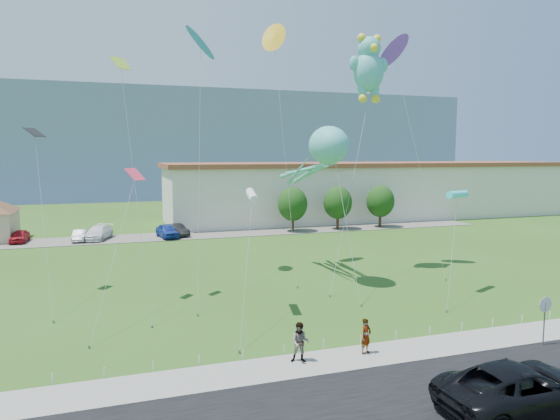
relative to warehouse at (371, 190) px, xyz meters
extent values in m
plane|color=#2F5217|center=(-26.00, -44.00, -4.12)|extent=(160.00, 160.00, 0.00)
cube|color=black|center=(-26.00, -52.00, -4.09)|extent=(80.00, 8.00, 0.06)
cube|color=gray|center=(-26.00, -46.75, -4.07)|extent=(80.00, 2.50, 0.10)
cube|color=#59544C|center=(-26.00, -9.00, -4.09)|extent=(70.00, 6.00, 0.06)
cube|color=gray|center=(-26.00, 76.00, 8.38)|extent=(160.00, 50.00, 25.00)
cube|color=beige|center=(0.00, 0.00, -0.32)|extent=(60.00, 14.00, 7.60)
cube|color=brown|center=(0.00, 0.00, 3.78)|extent=(61.00, 15.00, 0.60)
cylinder|color=slate|center=(-16.50, -48.20, -3.02)|extent=(0.07, 0.07, 2.20)
cylinder|color=red|center=(-16.50, -48.20, -2.02)|extent=(0.76, 0.04, 0.76)
cylinder|color=white|center=(-16.50, -48.22, -2.02)|extent=(0.80, 0.02, 0.80)
cylinder|color=white|center=(-39.00, -45.30, -3.87)|extent=(0.05, 0.05, 0.50)
cylinder|color=white|center=(-37.00, -45.30, -3.87)|extent=(0.05, 0.05, 0.50)
cylinder|color=white|center=(-35.00, -45.30, -3.87)|extent=(0.05, 0.05, 0.50)
cylinder|color=white|center=(-33.00, -45.30, -3.87)|extent=(0.05, 0.05, 0.50)
cylinder|color=white|center=(-31.00, -45.30, -3.87)|extent=(0.05, 0.05, 0.50)
cylinder|color=white|center=(-29.00, -45.30, -3.87)|extent=(0.05, 0.05, 0.50)
cylinder|color=white|center=(-27.00, -45.30, -3.87)|extent=(0.05, 0.05, 0.50)
cylinder|color=white|center=(-25.00, -45.30, -3.87)|extent=(0.05, 0.05, 0.50)
cylinder|color=white|center=(-23.00, -45.30, -3.87)|extent=(0.05, 0.05, 0.50)
cylinder|color=white|center=(-21.00, -45.30, -3.87)|extent=(0.05, 0.05, 0.50)
cylinder|color=white|center=(-19.00, -45.30, -3.87)|extent=(0.05, 0.05, 0.50)
cylinder|color=white|center=(-17.00, -45.30, -3.87)|extent=(0.05, 0.05, 0.50)
cylinder|color=white|center=(-15.00, -45.30, -3.87)|extent=(0.05, 0.05, 0.50)
cylinder|color=white|center=(-13.00, -45.30, -3.87)|extent=(0.05, 0.05, 0.50)
cylinder|color=#3F2B19|center=(-16.00, -10.00, -3.02)|extent=(0.36, 0.36, 2.20)
ellipsoid|color=#14380F|center=(-16.00, -10.00, -0.72)|extent=(3.60, 3.60, 4.14)
cylinder|color=#3F2B19|center=(-10.00, -10.00, -3.02)|extent=(0.36, 0.36, 2.20)
ellipsoid|color=#14380F|center=(-10.00, -10.00, -0.72)|extent=(3.60, 3.60, 4.14)
cylinder|color=#3F2B19|center=(-4.00, -10.00, -3.02)|extent=(0.36, 0.36, 2.20)
ellipsoid|color=#14380F|center=(-4.00, -10.00, -0.72)|extent=(3.60, 3.60, 4.14)
imported|color=black|center=(-22.54, -52.95, -3.19)|extent=(6.42, 3.13, 1.76)
imported|color=gray|center=(-25.37, -46.51, -3.19)|extent=(0.71, 0.61, 1.66)
imported|color=gray|center=(-28.64, -46.48, -3.11)|extent=(1.07, 0.96, 1.82)
imported|color=#B1151F|center=(-46.26, -8.12, -3.40)|extent=(1.72, 3.96, 1.33)
imported|color=#ADADB4|center=(-40.21, -9.27, -3.45)|extent=(1.54, 3.80, 1.23)
imported|color=white|center=(-38.34, -8.75, -3.32)|extent=(3.59, 5.51, 1.48)
imported|color=navy|center=(-30.99, -9.93, -3.31)|extent=(2.55, 4.69, 1.52)
imported|color=black|center=(-29.84, -9.04, -3.38)|extent=(2.74, 4.43, 1.38)
ellipsoid|color=teal|center=(-21.98, -34.21, 5.91)|extent=(2.70, 3.51, 2.70)
sphere|color=white|center=(-22.46, -35.27, 6.20)|extent=(0.42, 0.42, 0.42)
sphere|color=white|center=(-21.50, -35.27, 6.20)|extent=(0.42, 0.42, 0.42)
cylinder|color=slate|center=(-22.07, -39.71, -4.04)|extent=(0.10, 0.10, 0.16)
cylinder|color=gray|center=(-22.03, -37.46, 0.57)|extent=(0.12, 4.52, 9.08)
ellipsoid|color=teal|center=(-17.04, -30.64, 11.74)|extent=(2.47, 2.10, 3.09)
sphere|color=teal|center=(-17.04, -30.64, 13.54)|extent=(1.81, 1.81, 1.81)
sphere|color=yellow|center=(-17.71, -30.64, 14.30)|extent=(0.67, 0.67, 0.67)
sphere|color=yellow|center=(-16.38, -30.64, 14.30)|extent=(0.67, 0.67, 0.67)
sphere|color=yellow|center=(-17.04, -31.40, 13.45)|extent=(0.67, 0.67, 0.67)
ellipsoid|color=teal|center=(-18.28, -30.64, 12.31)|extent=(0.86, 0.61, 1.20)
ellipsoid|color=teal|center=(-15.81, -30.64, 12.31)|extent=(0.86, 0.61, 1.20)
ellipsoid|color=teal|center=(-17.61, -30.64, 10.31)|extent=(0.76, 0.67, 1.24)
ellipsoid|color=teal|center=(-16.47, -30.64, 10.31)|extent=(0.76, 0.67, 1.24)
sphere|color=yellow|center=(-17.61, -30.83, 9.65)|extent=(0.67, 0.67, 0.67)
sphere|color=yellow|center=(-16.47, -30.83, 9.65)|extent=(0.67, 0.67, 0.67)
cylinder|color=slate|center=(-23.06, -37.13, -4.04)|extent=(0.10, 0.10, 0.16)
cylinder|color=gray|center=(-20.05, -33.88, 2.75)|extent=(6.05, 6.52, 13.43)
cube|color=black|center=(-41.31, -29.63, 6.73)|extent=(1.29, 1.29, 0.86)
cylinder|color=slate|center=(-39.85, -37.04, -4.04)|extent=(0.10, 0.10, 0.16)
cylinder|color=gray|center=(-40.58, -33.33, 1.28)|extent=(1.49, 7.43, 10.51)
cube|color=#93BF2C|center=(-35.74, -33.39, 10.92)|extent=(1.29, 1.29, 0.86)
cylinder|color=slate|center=(-34.67, -39.55, -4.04)|extent=(0.10, 0.10, 0.16)
cylinder|color=gray|center=(-35.21, -36.47, 3.38)|extent=(1.09, 6.18, 14.69)
cone|color=gold|center=(-23.51, -26.34, 14.89)|extent=(1.80, 1.33, 1.33)
cylinder|color=slate|center=(-24.36, -34.46, -4.04)|extent=(0.10, 0.10, 0.16)
cylinder|color=gray|center=(-23.93, -30.40, 5.36)|extent=(0.87, 8.14, 18.66)
cone|color=#8737DE|center=(-14.47, -29.98, 13.66)|extent=(1.80, 1.33, 1.33)
cylinder|color=slate|center=(-13.11, -35.97, -4.04)|extent=(0.10, 0.10, 0.16)
cylinder|color=gray|center=(-13.79, -32.98, 4.75)|extent=(1.39, 6.02, 17.43)
cylinder|color=white|center=(-28.77, -38.71, 2.88)|extent=(0.50, 2.25, 0.87)
cylinder|color=slate|center=(-30.97, -44.48, -4.04)|extent=(0.10, 0.10, 0.16)
cylinder|color=gray|center=(-29.87, -41.59, -0.64)|extent=(2.23, 5.80, 6.66)
cone|color=#277EDF|center=(-29.80, -27.77, 13.72)|extent=(1.80, 1.33, 1.33)
cylinder|color=slate|center=(-32.00, -38.36, -4.04)|extent=(0.10, 0.10, 0.16)
cylinder|color=gray|center=(-30.90, -33.06, 4.78)|extent=(2.23, 10.61, 17.50)
cylinder|color=#33E1E8|center=(-14.37, -38.55, 2.59)|extent=(0.50, 2.25, 0.87)
cylinder|color=slate|center=(-17.75, -42.32, -4.04)|extent=(0.10, 0.10, 0.16)
cylinder|color=gray|center=(-16.06, -40.44, -0.79)|extent=(3.41, 3.81, 6.36)
cube|color=#ED3452|center=(-35.10, -33.78, 4.02)|extent=(1.29, 1.29, 0.86)
cylinder|color=slate|center=(-37.78, -41.60, -4.04)|extent=(0.10, 0.10, 0.16)
cylinder|color=gray|center=(-36.44, -37.69, -0.07)|extent=(2.71, 7.85, 7.80)
camera|label=1|loc=(-36.24, -66.67, 5.28)|focal=32.00mm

